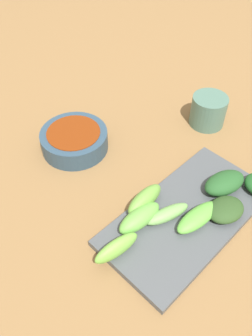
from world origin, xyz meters
TOP-DOWN VIEW (x-y plane):
  - tabletop at (0.00, 0.00)m, footprint 2.10×2.10m
  - sauce_bowl at (-0.17, -0.03)m, footprint 0.13×0.13m
  - serving_plate at (0.08, -0.01)m, footprint 0.15×0.29m
  - broccoli_leafy_0 at (0.09, 0.07)m, footprint 0.06×0.08m
  - broccoli_stalk_1 at (0.10, -0.01)m, footprint 0.04×0.09m
  - broccoli_stalk_2 at (0.05, -0.14)m, footprint 0.03×0.08m
  - broccoli_stalk_3 at (0.04, -0.07)m, footprint 0.04×0.08m
  - broccoli_leafy_4 at (0.12, 0.03)m, footprint 0.06×0.07m
  - broccoli_stalk_5 at (0.06, -0.04)m, footprint 0.04×0.08m
  - broccoli_stalk_6 at (0.02, -0.04)m, footprint 0.03×0.08m
  - tea_cup at (-0.04, 0.21)m, footprint 0.07×0.07m

SIDE VIEW (x-z plane):
  - tabletop at x=0.00m, z-range 0.00..0.02m
  - serving_plate at x=0.08m, z-range 0.02..0.03m
  - sauce_bowl at x=-0.17m, z-range 0.02..0.06m
  - broccoli_stalk_5 at x=0.06m, z-range 0.03..0.05m
  - broccoli_stalk_1 at x=0.10m, z-range 0.03..0.05m
  - broccoli_leafy_4 at x=0.12m, z-range 0.03..0.05m
  - broccoli_stalk_3 at x=0.04m, z-range 0.03..0.06m
  - broccoli_leafy_0 at x=0.09m, z-range 0.03..0.06m
  - broccoli_stalk_2 at x=0.05m, z-range 0.03..0.06m
  - broccoli_stalk_6 at x=0.02m, z-range 0.03..0.06m
  - tea_cup at x=-0.04m, z-range 0.02..0.08m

